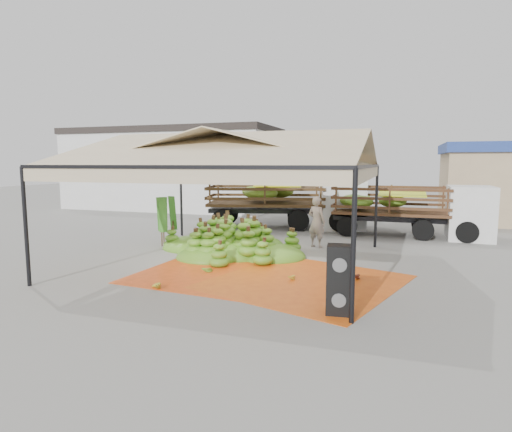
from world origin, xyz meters
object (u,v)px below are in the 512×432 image
(banana_heap, at_px, (233,235))
(speaker_stack, at_px, (340,280))
(truck_left, at_px, (292,195))
(vendor, at_px, (317,222))
(truck_right, at_px, (416,205))

(banana_heap, height_order, speaker_stack, speaker_stack)
(speaker_stack, height_order, truck_left, truck_left)
(vendor, bearing_deg, banana_heap, 58.60)
(truck_left, bearing_deg, banana_heap, -109.24)
(banana_heap, bearing_deg, vendor, 36.44)
(speaker_stack, xyz_separation_m, truck_left, (-3.81, 11.33, 0.83))
(truck_left, height_order, truck_right, truck_left)
(banana_heap, bearing_deg, truck_right, 42.57)
(speaker_stack, distance_m, truck_left, 11.98)
(truck_right, bearing_deg, banana_heap, -136.91)
(banana_heap, distance_m, truck_right, 8.30)
(vendor, height_order, truck_right, truck_right)
(banana_heap, bearing_deg, truck_left, 85.59)
(vendor, bearing_deg, truck_right, -111.48)
(vendor, xyz_separation_m, truck_right, (3.54, 3.71, 0.39))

